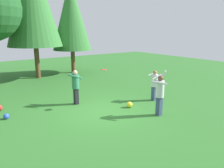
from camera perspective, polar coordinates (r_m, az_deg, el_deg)
ground_plane at (r=9.77m, az=-2.79°, el=-7.19°), size 40.00×40.00×0.00m
person_thrower at (r=9.24m, az=12.43°, el=-2.01°), size 0.67×0.67×1.90m
person_catcher at (r=10.56m, az=-9.52°, el=-0.07°), size 0.73×0.75×1.68m
person_bystander at (r=11.23m, az=11.06°, el=0.29°), size 0.63×0.59×1.56m
frisbee at (r=9.83m, az=-2.19°, el=3.79°), size 0.36×0.36×0.06m
ball_blue at (r=9.91m, az=-25.98°, el=-7.62°), size 0.23×0.23×0.23m
ball_yellow at (r=10.23m, az=4.62°, el=-5.41°), size 0.27×0.27×0.27m
tree_right at (r=18.58m, az=-10.66°, el=17.33°), size 3.14×3.14×7.50m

